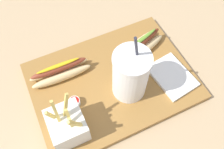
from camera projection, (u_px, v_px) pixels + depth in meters
ground_plane at (112, 84)px, 0.74m from camera, size 2.40×2.40×0.02m
food_tray at (112, 81)px, 0.72m from camera, size 0.47×0.34×0.02m
soda_cup at (130, 75)px, 0.63m from camera, size 0.10×0.10×0.24m
fries_basket at (67, 125)px, 0.60m from camera, size 0.09×0.10×0.15m
hot_dog_1 at (142, 45)px, 0.75m from camera, size 0.17×0.10×0.06m
hot_dog_2 at (60, 72)px, 0.70m from camera, size 0.18×0.05×0.06m
ketchup_cup_1 at (75, 102)px, 0.66m from camera, size 0.03×0.03×0.02m
napkin_stack at (172, 76)px, 0.71m from camera, size 0.12×0.15×0.01m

